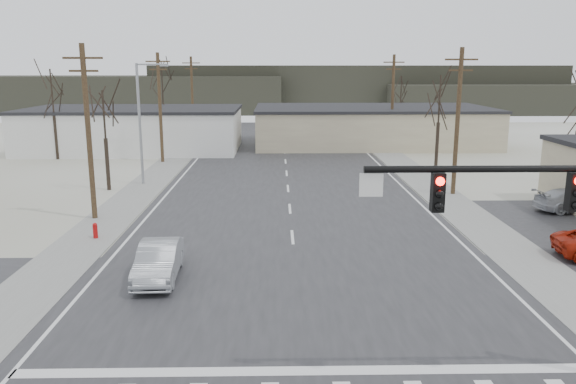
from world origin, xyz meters
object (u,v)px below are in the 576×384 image
Objects in this scene: car_far_b at (233,135)px; car_parked_silver at (574,201)px; car_far_a at (323,142)px; fire_hydrant at (95,231)px; sedan_crossing at (159,261)px.

car_parked_silver reaches higher than car_far_b.
car_far_b is 0.78× the size of car_parked_silver.
car_parked_silver is (13.22, -27.53, -0.05)m from car_far_a.
car_far_a is at bearing -28.51° from car_far_b.
car_parked_silver is (27.58, 5.00, 0.27)m from fire_hydrant.
car_far_a is 30.54m from car_parked_silver.
sedan_crossing is at bearing 109.43° from car_parked_silver.
car_far_a reaches higher than car_far_b.
car_parked_silver is at bearing -49.95° from car_far_b.
car_far_b is at bearing 28.85° from car_parked_silver.
fire_hydrant is at bearing 94.92° from car_parked_silver.
car_parked_silver reaches higher than fire_hydrant.
sedan_crossing is 1.23× the size of car_far_b.
sedan_crossing is 0.92× the size of car_far_a.
car_far_a is at bearing 72.94° from sedan_crossing.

